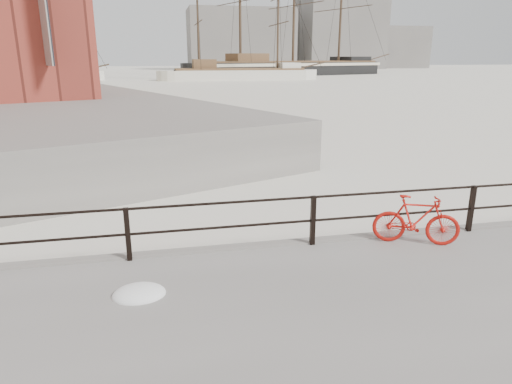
{
  "coord_description": "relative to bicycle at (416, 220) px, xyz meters",
  "views": [
    {
      "loc": [
        -6.32,
        -8.11,
        3.92
      ],
      "look_at": [
        -4.29,
        1.5,
        1.0
      ],
      "focal_mm": 32.0,
      "sensor_mm": 36.0,
      "label": 1
    }
  ],
  "objects": [
    {
      "name": "industrial_mid",
      "position": [
        56.5,
        145.53,
        11.15
      ],
      "size": [
        26.0,
        20.0,
        24.0
      ],
      "primitive_type": "cube",
      "color": "gray",
      "rests_on": "ground"
    },
    {
      "name": "ground",
      "position": [
        1.5,
        0.53,
        -0.85
      ],
      "size": [
        400.0,
        400.0,
        0.0
      ],
      "primitive_type": "plane",
      "color": "white",
      "rests_on": "ground"
    },
    {
      "name": "schooner_left",
      "position": [
        -24.49,
        75.08,
        -0.85
      ],
      "size": [
        24.87,
        14.87,
        17.78
      ],
      "primitive_type": null,
      "rotation": [
        0.0,
        0.0,
        0.19
      ],
      "color": "silver",
      "rests_on": "ground"
    },
    {
      "name": "schooner_mid",
      "position": [
        9.33,
        73.32,
        -0.85
      ],
      "size": [
        30.37,
        12.98,
        21.67
      ],
      "primitive_type": null,
      "rotation": [
        0.0,
        0.0,
        0.01
      ],
      "color": "beige",
      "rests_on": "ground"
    },
    {
      "name": "bicycle",
      "position": [
        0.0,
        0.0,
        0.0
      ],
      "size": [
        1.62,
        0.88,
        1.0
      ],
      "primitive_type": "imported",
      "rotation": [
        0.0,
        0.0,
        -0.4
      ],
      "color": "#B9130C",
      "rests_on": "promenade"
    },
    {
      "name": "industrial_east",
      "position": [
        79.5,
        150.53,
        6.15
      ],
      "size": [
        20.0,
        16.0,
        14.0
      ],
      "primitive_type": "cube",
      "color": "gray",
      "rests_on": "ground"
    },
    {
      "name": "barque_black",
      "position": [
        24.25,
        91.08,
        -0.85
      ],
      "size": [
        60.85,
        38.06,
        32.9
      ],
      "primitive_type": null,
      "rotation": [
        0.0,
        0.0,
        0.36
      ],
      "color": "black",
      "rests_on": "ground"
    },
    {
      "name": "industrial_west",
      "position": [
        21.5,
        140.53,
        8.15
      ],
      "size": [
        32.0,
        18.0,
        18.0
      ],
      "primitive_type": "cube",
      "color": "gray",
      "rests_on": "ground"
    },
    {
      "name": "guardrail",
      "position": [
        1.5,
        0.38,
        0.0
      ],
      "size": [
        28.0,
        0.1,
        1.0
      ],
      "primitive_type": null,
      "color": "black",
      "rests_on": "promenade"
    },
    {
      "name": "smokestack",
      "position": [
        43.5,
        150.53,
        21.15
      ],
      "size": [
        2.8,
        2.8,
        44.0
      ],
      "primitive_type": "cylinder",
      "color": "gray",
      "rests_on": "ground"
    }
  ]
}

